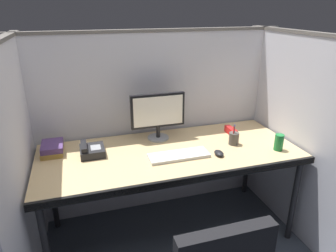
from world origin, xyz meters
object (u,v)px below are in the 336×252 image
at_px(computer_mouse, 219,153).
at_px(book_stack, 52,148).
at_px(keyboard_main, 179,156).
at_px(soda_can, 279,142).
at_px(desk, 170,158).
at_px(red_stapler, 231,131).
at_px(monitor_center, 158,113).
at_px(desk_phone, 91,150).
at_px(pen_cup, 234,138).

bearing_deg(computer_mouse, book_stack, 161.35).
bearing_deg(keyboard_main, soda_can, -8.21).
relative_size(desk, keyboard_main, 4.42).
bearing_deg(red_stapler, monitor_center, 171.61).
height_order(soda_can, desk_phone, soda_can).
relative_size(computer_mouse, book_stack, 0.45).
height_order(red_stapler, pen_cup, pen_cup).
bearing_deg(desk_phone, desk, -12.31).
relative_size(desk, monitor_center, 4.42).
relative_size(keyboard_main, soda_can, 3.52).
bearing_deg(monitor_center, computer_mouse, -50.71).
bearing_deg(pen_cup, red_stapler, 68.19).
height_order(computer_mouse, desk_phone, desk_phone).
bearing_deg(book_stack, pen_cup, -10.45).
relative_size(desk, soda_can, 15.57).
distance_m(desk, desk_phone, 0.58).
bearing_deg(soda_can, keyboard_main, 171.79).
bearing_deg(pen_cup, soda_can, -34.62).
distance_m(computer_mouse, pen_cup, 0.24).
bearing_deg(computer_mouse, monitor_center, 129.29).
relative_size(computer_mouse, red_stapler, 0.64).
bearing_deg(red_stapler, pen_cup, -111.81).
height_order(red_stapler, desk_phone, desk_phone).
bearing_deg(desk_phone, red_stapler, 2.34).
distance_m(keyboard_main, soda_can, 0.75).
distance_m(computer_mouse, book_stack, 1.20).
xyz_separation_m(keyboard_main, pen_cup, (0.47, 0.08, 0.04)).
relative_size(red_stapler, pen_cup, 0.93).
xyz_separation_m(monitor_center, soda_can, (0.80, -0.46, -0.15)).
bearing_deg(desk_phone, monitor_center, 14.25).
height_order(computer_mouse, pen_cup, pen_cup).
relative_size(monitor_center, keyboard_main, 1.00).
bearing_deg(computer_mouse, desk, 153.57).
bearing_deg(keyboard_main, desk_phone, 159.75).
bearing_deg(monitor_center, soda_can, -29.93).
bearing_deg(keyboard_main, computer_mouse, -12.15).
relative_size(keyboard_main, desk_phone, 2.26).
relative_size(computer_mouse, desk_phone, 0.51).
bearing_deg(keyboard_main, red_stapler, 25.64).
xyz_separation_m(computer_mouse, soda_can, (0.46, -0.05, 0.04)).
bearing_deg(red_stapler, book_stack, 177.52).
xyz_separation_m(desk, book_stack, (-0.83, 0.23, 0.09)).
distance_m(keyboard_main, desk_phone, 0.63).
bearing_deg(desk_phone, pen_cup, -7.42).
xyz_separation_m(keyboard_main, computer_mouse, (0.28, -0.06, 0.01)).
bearing_deg(computer_mouse, desk_phone, 162.31).
distance_m(desk, computer_mouse, 0.36).
xyz_separation_m(keyboard_main, red_stapler, (0.55, 0.26, 0.02)).
xyz_separation_m(book_stack, desk_phone, (0.27, -0.11, -0.00)).
xyz_separation_m(pen_cup, desk_phone, (-1.06, 0.14, -0.02)).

